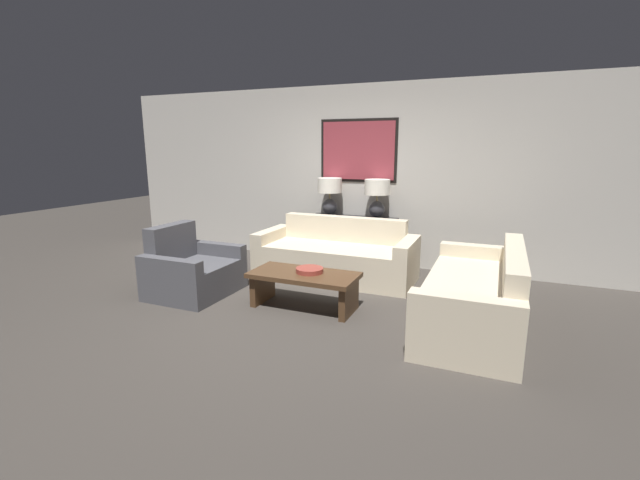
{
  "coord_description": "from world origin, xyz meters",
  "views": [
    {
      "loc": [
        2.0,
        -3.75,
        1.75
      ],
      "look_at": [
        0.02,
        0.91,
        0.65
      ],
      "focal_mm": 24.0,
      "sensor_mm": 36.0,
      "label": 1
    }
  ],
  "objects_px": {
    "coffee_table": "(304,282)",
    "decorative_bowl": "(310,270)",
    "console_table": "(352,241)",
    "couch_by_back_wall": "(336,257)",
    "table_lamp_right": "(377,194)",
    "table_lamp_left": "(330,192)",
    "armchair_near_back_wall": "(192,271)",
    "couch_by_side": "(476,297)"
  },
  "relations": [
    {
      "from": "decorative_bowl",
      "to": "coffee_table",
      "type": "bearing_deg",
      "value": -138.63
    },
    {
      "from": "couch_by_side",
      "to": "armchair_near_back_wall",
      "type": "distance_m",
      "value": 3.26
    },
    {
      "from": "table_lamp_right",
      "to": "armchair_near_back_wall",
      "type": "height_order",
      "value": "table_lamp_right"
    },
    {
      "from": "couch_by_side",
      "to": "coffee_table",
      "type": "height_order",
      "value": "couch_by_side"
    },
    {
      "from": "couch_by_back_wall",
      "to": "decorative_bowl",
      "type": "xyz_separation_m",
      "value": [
        0.13,
        -1.16,
        0.14
      ]
    },
    {
      "from": "armchair_near_back_wall",
      "to": "coffee_table",
      "type": "bearing_deg",
      "value": 3.43
    },
    {
      "from": "console_table",
      "to": "table_lamp_right",
      "type": "bearing_deg",
      "value": 0.0
    },
    {
      "from": "console_table",
      "to": "decorative_bowl",
      "type": "bearing_deg",
      "value": -86.01
    },
    {
      "from": "armchair_near_back_wall",
      "to": "couch_by_back_wall",
      "type": "bearing_deg",
      "value": 43.07
    },
    {
      "from": "couch_by_back_wall",
      "to": "table_lamp_left",
      "type": "bearing_deg",
      "value": 118.63
    },
    {
      "from": "couch_by_back_wall",
      "to": "armchair_near_back_wall",
      "type": "relative_size",
      "value": 2.13
    },
    {
      "from": "console_table",
      "to": "table_lamp_right",
      "type": "relative_size",
      "value": 2.31
    },
    {
      "from": "table_lamp_right",
      "to": "console_table",
      "type": "bearing_deg",
      "value": 180.0
    },
    {
      "from": "coffee_table",
      "to": "console_table",
      "type": "bearing_deg",
      "value": 92.4
    },
    {
      "from": "decorative_bowl",
      "to": "armchair_near_back_wall",
      "type": "relative_size",
      "value": 0.3
    },
    {
      "from": "table_lamp_right",
      "to": "couch_by_back_wall",
      "type": "relative_size",
      "value": 0.27
    },
    {
      "from": "table_lamp_right",
      "to": "couch_by_back_wall",
      "type": "xyz_separation_m",
      "value": [
        -0.36,
        -0.67,
        -0.81
      ]
    },
    {
      "from": "coffee_table",
      "to": "couch_by_side",
      "type": "bearing_deg",
      "value": 8.69
    },
    {
      "from": "table_lamp_right",
      "to": "couch_by_side",
      "type": "bearing_deg",
      "value": -47.07
    },
    {
      "from": "armchair_near_back_wall",
      "to": "table_lamp_left",
      "type": "bearing_deg",
      "value": 62.54
    },
    {
      "from": "table_lamp_left",
      "to": "armchair_near_back_wall",
      "type": "distance_m",
      "value": 2.36
    },
    {
      "from": "console_table",
      "to": "decorative_bowl",
      "type": "relative_size",
      "value": 4.31
    },
    {
      "from": "couch_by_side",
      "to": "armchair_near_back_wall",
      "type": "bearing_deg",
      "value": -173.67
    },
    {
      "from": "console_table",
      "to": "couch_by_back_wall",
      "type": "height_order",
      "value": "couch_by_back_wall"
    },
    {
      "from": "table_lamp_left",
      "to": "couch_by_back_wall",
      "type": "relative_size",
      "value": 0.27
    },
    {
      "from": "table_lamp_right",
      "to": "decorative_bowl",
      "type": "distance_m",
      "value": 1.96
    },
    {
      "from": "coffee_table",
      "to": "decorative_bowl",
      "type": "xyz_separation_m",
      "value": [
        0.05,
        0.04,
        0.13
      ]
    },
    {
      "from": "table_lamp_left",
      "to": "console_table",
      "type": "bearing_deg",
      "value": 0.0
    },
    {
      "from": "console_table",
      "to": "table_lamp_left",
      "type": "height_order",
      "value": "table_lamp_left"
    },
    {
      "from": "couch_by_side",
      "to": "coffee_table",
      "type": "distance_m",
      "value": 1.8
    },
    {
      "from": "couch_by_back_wall",
      "to": "couch_by_side",
      "type": "distance_m",
      "value": 2.08
    },
    {
      "from": "console_table",
      "to": "coffee_table",
      "type": "height_order",
      "value": "console_table"
    },
    {
      "from": "couch_by_side",
      "to": "armchair_near_back_wall",
      "type": "relative_size",
      "value": 2.13
    },
    {
      "from": "console_table",
      "to": "armchair_near_back_wall",
      "type": "height_order",
      "value": "armchair_near_back_wall"
    },
    {
      "from": "console_table",
      "to": "coffee_table",
      "type": "bearing_deg",
      "value": -87.6
    },
    {
      "from": "table_lamp_left",
      "to": "decorative_bowl",
      "type": "xyz_separation_m",
      "value": [
        0.49,
        -1.83,
        -0.66
      ]
    },
    {
      "from": "table_lamp_left",
      "to": "coffee_table",
      "type": "distance_m",
      "value": 2.08
    },
    {
      "from": "console_table",
      "to": "table_lamp_right",
      "type": "distance_m",
      "value": 0.81
    },
    {
      "from": "console_table",
      "to": "table_lamp_left",
      "type": "xyz_separation_m",
      "value": [
        -0.36,
        0.0,
        0.72
      ]
    },
    {
      "from": "table_lamp_right",
      "to": "couch_by_side",
      "type": "xyz_separation_m",
      "value": [
        1.49,
        -1.6,
        -0.81
      ]
    },
    {
      "from": "table_lamp_right",
      "to": "couch_by_side",
      "type": "distance_m",
      "value": 2.33
    },
    {
      "from": "couch_by_back_wall",
      "to": "armchair_near_back_wall",
      "type": "distance_m",
      "value": 1.89
    }
  ]
}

